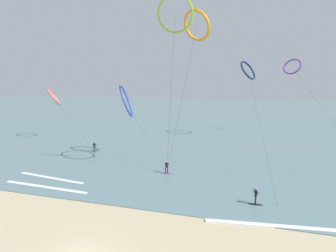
% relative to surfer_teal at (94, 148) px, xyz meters
% --- Properties ---
extents(sea_water, '(400.00, 200.00, 0.08)m').
position_rel_surfer_teal_xyz_m(sea_water, '(13.90, 82.82, -0.78)').
color(sea_water, slate).
rests_on(sea_water, ground).
extents(surfer_teal, '(1.40, 0.61, 1.70)m').
position_rel_surfer_teal_xyz_m(surfer_teal, '(0.00, 0.00, 0.00)').
color(surfer_teal, teal).
rests_on(surfer_teal, ground).
extents(surfer_magenta, '(1.40, 0.61, 1.70)m').
position_rel_surfer_teal_xyz_m(surfer_magenta, '(15.09, -7.23, 0.00)').
color(surfer_magenta, '#CC288E').
rests_on(surfer_magenta, ground).
extents(surfer_charcoal, '(1.40, 0.62, 1.70)m').
position_rel_surfer_teal_xyz_m(surfer_charcoal, '(25.79, -13.37, 0.00)').
color(surfer_charcoal, black).
rests_on(surfer_charcoal, ground).
extents(kite_navy, '(4.72, 35.93, 16.81)m').
position_rel_surfer_teal_xyz_m(kite_navy, '(25.63, 19.65, 13.85)').
color(kite_navy, navy).
rests_on(kite_navy, ground).
extents(kite_violet, '(4.56, 45.79, 17.73)m').
position_rel_surfer_teal_xyz_m(kite_violet, '(35.73, 27.76, 14.97)').
color(kite_violet, purple).
rests_on(kite_violet, ground).
extents(kite_lime, '(4.47, 1.78, 22.01)m').
position_rel_surfer_teal_xyz_m(kite_lime, '(16.15, -7.22, 19.03)').
color(kite_lime, '#8CC62D').
rests_on(kite_lime, ground).
extents(kite_amber, '(5.33, 7.29, 21.59)m').
position_rel_surfer_teal_xyz_m(kite_amber, '(17.91, -2.17, 18.72)').
color(kite_amber, orange).
rests_on(kite_amber, ground).
extents(kite_coral, '(16.39, 10.27, 10.97)m').
position_rel_surfer_teal_xyz_m(kite_coral, '(-14.08, 7.77, 8.30)').
color(kite_coral, '#EA7260').
rests_on(kite_coral, ground).
extents(kite_cobalt, '(8.63, 5.80, 11.68)m').
position_rel_surfer_teal_xyz_m(kite_cobalt, '(8.14, -4.10, 8.47)').
color(kite_cobalt, '#2647B7').
rests_on(kite_cobalt, ground).
extents(wave_crest_near, '(12.43, 1.88, 0.12)m').
position_rel_surfer_teal_xyz_m(wave_crest_near, '(27.63, -16.87, -0.76)').
color(wave_crest_near, white).
rests_on(wave_crest_near, ground).
extents(wave_crest_mid, '(11.16, 0.96, 0.12)m').
position_rel_surfer_teal_xyz_m(wave_crest_mid, '(2.87, -15.25, -0.76)').
color(wave_crest_mid, white).
rests_on(wave_crest_mid, ground).
extents(wave_crest_far, '(9.95, 1.62, 0.12)m').
position_rel_surfer_teal_xyz_m(wave_crest_far, '(1.49, -12.65, -0.76)').
color(wave_crest_far, white).
rests_on(wave_crest_far, ground).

